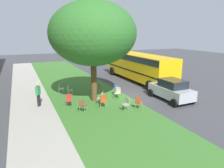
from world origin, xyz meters
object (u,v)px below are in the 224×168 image
at_px(chair_6, 69,99).
at_px(school_bus, 138,65).
at_px(chair_5, 100,88).
at_px(chair_10, 101,97).
at_px(chair_2, 83,105).
at_px(chair_7, 69,89).
at_px(parked_car, 171,90).
at_px(chair_4, 118,92).
at_px(chair_3, 139,102).
at_px(chair_9, 126,103).
at_px(chair_0, 117,89).
at_px(pedestrian_0, 38,94).
at_px(chair_1, 103,100).
at_px(street_tree, 93,34).
at_px(chair_8, 60,88).

xyz_separation_m(chair_6, school_bus, (4.94, -8.71, 1.24)).
bearing_deg(chair_5, chair_10, 159.47).
distance_m(chair_2, chair_7, 4.09).
bearing_deg(parked_car, chair_4, 59.27).
xyz_separation_m(chair_2, chair_3, (-1.00, -3.64, 0.00)).
relative_size(chair_9, school_bus, 0.08).
distance_m(chair_0, pedestrian_0, 6.24).
distance_m(chair_1, parked_car, 5.40).
distance_m(chair_0, chair_6, 4.41).
bearing_deg(parked_car, chair_7, 57.18).
bearing_deg(pedestrian_0, parked_car, -106.43).
bearing_deg(school_bus, chair_9, 143.56).
distance_m(chair_4, pedestrian_0, 5.96).
distance_m(street_tree, pedestrian_0, 5.75).
distance_m(chair_4, chair_10, 1.89).
xyz_separation_m(chair_3, chair_6, (2.51, 4.19, 0.00)).
relative_size(chair_2, chair_5, 1.00).
height_order(street_tree, chair_7, street_tree).
bearing_deg(street_tree, chair_6, 104.74).
height_order(chair_2, chair_9, same).
height_order(street_tree, chair_2, street_tree).
relative_size(chair_6, school_bus, 0.08).
relative_size(chair_1, chair_5, 1.00).
relative_size(chair_0, chair_5, 1.00).
xyz_separation_m(street_tree, chair_8, (2.89, 2.02, -4.50)).
bearing_deg(chair_10, parked_car, -104.39).
xyz_separation_m(street_tree, chair_5, (1.43, -1.08, -4.50)).
bearing_deg(chair_2, school_bus, -51.67).
bearing_deg(chair_1, chair_7, 22.31).
bearing_deg(chair_5, chair_7, 76.62).
bearing_deg(chair_7, school_bus, -73.72).
height_order(chair_6, chair_9, same).
bearing_deg(street_tree, chair_9, -157.85).
distance_m(chair_4, chair_7, 4.08).
bearing_deg(chair_7, chair_6, 166.56).
relative_size(chair_1, pedestrian_0, 0.52).
xyz_separation_m(street_tree, parked_car, (-2.41, -5.42, -4.18)).
bearing_deg(chair_3, chair_5, 12.91).
bearing_deg(chair_2, chair_1, -77.87).
bearing_deg(parked_car, chair_6, 76.08).
height_order(chair_0, chair_9, same).
distance_m(chair_6, chair_9, 4.07).
height_order(chair_7, chair_8, same).
xyz_separation_m(chair_3, chair_10, (2.01, 1.96, 0.00)).
distance_m(chair_6, school_bus, 10.09).
height_order(school_bus, pedestrian_0, school_bus).
relative_size(street_tree, parked_car, 1.99).
distance_m(street_tree, chair_6, 4.98).
height_order(chair_0, chair_5, same).
relative_size(chair_6, chair_8, 1.00).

